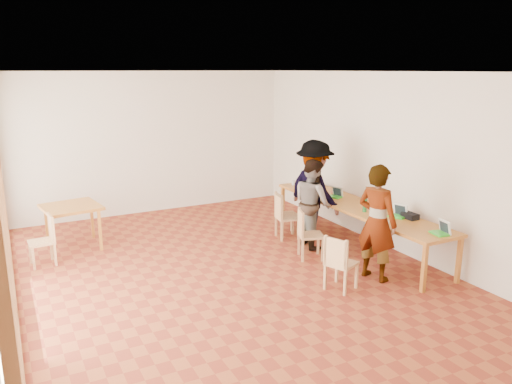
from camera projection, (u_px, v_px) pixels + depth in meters
ground at (229, 275)px, 7.54m from camera, size 8.00×8.00×0.00m
wall_back at (151, 143)px, 10.63m from camera, size 6.00×0.10×3.00m
wall_front at (447, 280)px, 3.73m from camera, size 6.00×0.10×3.00m
wall_right at (388, 161)px, 8.51m from camera, size 0.10×8.00×3.00m
ceiling at (227, 70)px, 6.81m from camera, size 6.00×8.00×0.04m
communal_table at (356, 208)px, 8.63m from camera, size 0.80×4.00×0.75m
side_table at (71, 210)px, 8.59m from camera, size 0.90×0.90×0.75m
chair_near at (339, 258)px, 6.90m from camera, size 0.49×0.49×0.43m
chair_mid at (306, 229)px, 8.11m from camera, size 0.50×0.50×0.44m
chair_far at (283, 212)px, 9.07m from camera, size 0.45×0.45×0.43m
chair_empty at (283, 210)px, 9.26m from camera, size 0.43×0.43×0.43m
chair_spare at (47, 235)px, 7.88m from camera, size 0.40×0.40×0.42m
person_near at (377, 223)px, 7.24m from camera, size 0.57×0.72×1.73m
person_mid at (313, 203)px, 8.66m from camera, size 0.64×0.79×1.55m
person_far at (314, 190)px, 8.99m from camera, size 0.82×1.25×1.82m
laptop_near at (442, 230)px, 7.09m from camera, size 0.24×0.27×0.21m
laptop_mid at (399, 213)px, 7.92m from camera, size 0.28×0.30×0.21m
laptop_far at (336, 194)px, 9.14m from camera, size 0.26×0.28×0.19m
yellow_mug at (307, 189)px, 9.57m from camera, size 0.17×0.17×0.10m
green_bottle at (365, 204)px, 8.17m from camera, size 0.07×0.07×0.28m
clear_glass at (293, 183)px, 10.10m from camera, size 0.07×0.07×0.09m
condiment_cup at (386, 223)px, 7.53m from camera, size 0.08×0.08×0.06m
pink_phone at (333, 192)px, 9.48m from camera, size 0.05×0.10×0.01m
black_pouch at (410, 216)px, 7.82m from camera, size 0.16×0.26×0.09m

